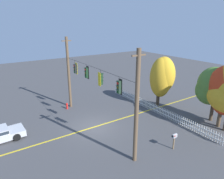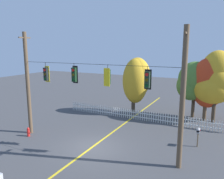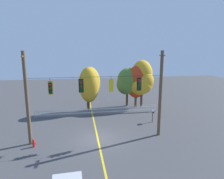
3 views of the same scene
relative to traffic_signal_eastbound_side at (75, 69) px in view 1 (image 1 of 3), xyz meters
name	(u,v)px [view 1 (image 1 of 3)]	position (x,y,z in m)	size (l,w,h in m)	color
ground	(95,127)	(4.03, -0.01, -5.04)	(80.00, 80.00, 0.00)	#424244
lane_centerline_stripe	(95,127)	(4.03, -0.01, -5.04)	(0.16, 36.00, 0.01)	gold
signal_support_span	(94,86)	(4.03, -0.01, -0.87)	(12.35, 1.10, 8.22)	brown
traffic_signal_eastbound_side	(75,69)	(0.00, 0.00, 0.00)	(0.43, 0.38, 1.49)	black
traffic_signal_northbound_secondary	(87,73)	(2.63, 0.00, 0.10)	(0.43, 0.38, 1.40)	black
traffic_signal_northbound_primary	(101,79)	(5.30, -0.02, 0.09)	(0.43, 0.38, 1.38)	black
traffic_signal_westbound_side	(119,87)	(7.97, 0.00, 0.09)	(0.43, 0.38, 1.40)	black
white_picket_fence	(155,108)	(4.78, 7.27, -4.55)	(15.76, 0.06, 0.98)	silver
autumn_maple_near_fence	(162,76)	(3.80, 9.09, -1.31)	(2.85, 2.73, 6.01)	#473828
autumn_maple_mid	(212,87)	(9.35, 10.20, -1.33)	(3.35, 2.89, 5.71)	#473828
fire_hydrant	(67,106)	(-1.60, -0.65, -4.68)	(0.38, 0.22, 0.74)	red
roadside_mailbox	(174,137)	(10.71, 3.46, -3.92)	(0.25, 0.44, 1.38)	brown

